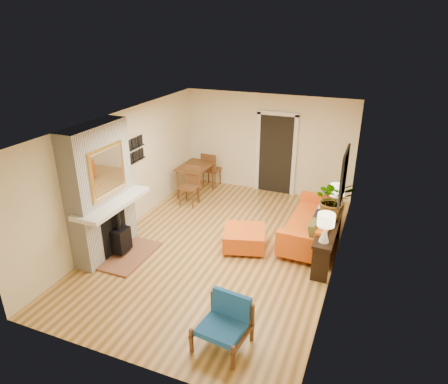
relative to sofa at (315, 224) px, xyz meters
The scene contains 10 objects.
room_shell 2.16m from the sofa, 124.73° to the left, with size 6.50×6.50×6.50m.
fireplace 4.33m from the sofa, 151.79° to the right, with size 1.09×1.68×2.60m.
sofa is the anchor object (origin of this frame).
ottoman 1.54m from the sofa, 146.08° to the right, with size 1.02×1.02×0.41m.
blue_chair 3.46m from the sofa, 101.06° to the right, with size 0.77×0.76×0.73m.
dining_table 3.56m from the sofa, 158.83° to the left, with size 0.76×1.82×0.98m.
console_table 0.70m from the sofa, 60.22° to the right, with size 0.34×1.85×0.72m.
lamp_near 1.48m from the sofa, 75.16° to the right, with size 0.30×0.30×0.54m.
lamp_far 0.77m from the sofa, 21.07° to the left, with size 0.30×0.30×0.54m.
houseplant 0.87m from the sofa, 41.58° to the right, with size 0.73×0.63×0.81m, color #1E5919.
Camera 1 is at (2.72, -6.53, 4.30)m, focal length 32.00 mm.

